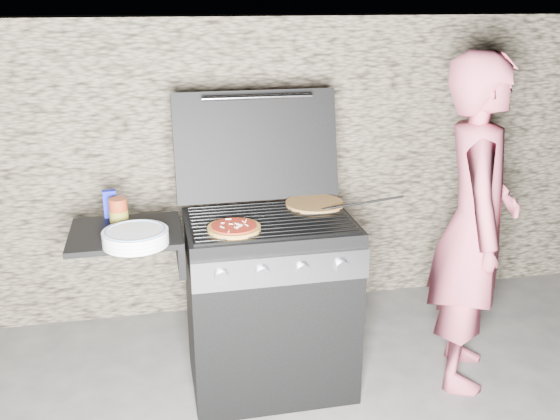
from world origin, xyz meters
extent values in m
plane|color=#464545|center=(0.00, 0.00, 0.00)|extent=(50.00, 50.00, 0.00)
cube|color=gray|center=(0.00, 1.05, 0.90)|extent=(8.00, 0.35, 1.80)
cylinder|color=tan|center=(0.26, 0.15, 0.92)|extent=(0.39, 0.39, 0.02)
cylinder|color=#933318|center=(-0.70, 0.07, 0.97)|extent=(0.11, 0.11, 0.13)
cube|color=#1117A4|center=(-0.74, 0.20, 0.97)|extent=(0.06, 0.04, 0.13)
cylinder|color=white|center=(-0.62, -0.18, 0.93)|extent=(0.28, 0.28, 0.06)
imported|color=#BB4F63|center=(1.01, -0.12, 0.84)|extent=(0.62, 0.73, 1.69)
cylinder|color=black|center=(0.45, 0.00, 0.95)|extent=(0.40, 0.10, 0.08)
camera|label=1|loc=(-0.53, -2.73, 1.93)|focal=40.00mm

